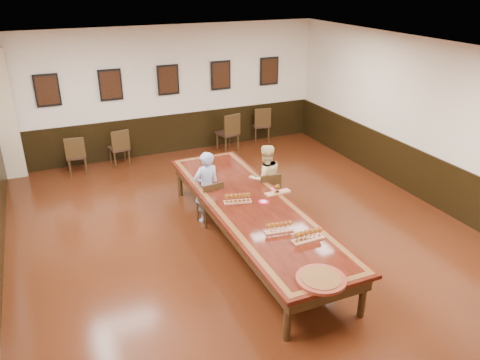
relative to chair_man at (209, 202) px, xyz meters
name	(u,v)px	position (x,y,z in m)	size (l,w,h in m)	color
floor	(251,243)	(0.42, -0.98, -0.45)	(8.00, 10.00, 0.02)	black
ceiling	(254,56)	(0.42, -0.98, 2.77)	(8.00, 10.00, 0.02)	white
wall_back	(168,91)	(0.42, 4.03, 1.16)	(8.00, 0.02, 3.20)	beige
wall_right	(441,127)	(4.43, -0.98, 1.16)	(0.02, 10.00, 3.20)	beige
chair_man	(209,202)	(0.00, 0.00, 0.00)	(0.41, 0.45, 0.87)	black
chair_woman	(267,192)	(1.16, -0.07, 0.00)	(0.41, 0.45, 0.88)	black
spare_chair_a	(76,154)	(-2.00, 3.49, 0.03)	(0.43, 0.47, 0.93)	black
spare_chair_b	(119,147)	(-1.00, 3.62, 0.03)	(0.43, 0.47, 0.92)	black
spare_chair_c	(228,132)	(1.80, 3.50, 0.08)	(0.48, 0.52, 1.02)	black
spare_chair_d	(261,124)	(2.93, 3.86, 0.05)	(0.46, 0.50, 0.97)	black
person_man	(207,187)	(-0.01, 0.09, 0.26)	(0.51, 0.33, 1.39)	#5070C9
person_woman	(265,179)	(1.17, 0.02, 0.25)	(0.68, 0.53, 1.38)	beige
pink_phone	(273,189)	(1.02, -0.59, 0.32)	(0.06, 0.13, 0.01)	#F85282
curtain	(5,116)	(-3.33, 3.84, 1.01)	(0.45, 0.18, 2.90)	#C6AE88
wainscoting	(252,218)	(0.42, -0.98, 0.06)	(8.00, 10.00, 1.00)	black
conference_table	(252,212)	(0.42, -0.98, 0.18)	(1.40, 5.00, 0.76)	black
posters	(168,80)	(0.42, 3.96, 1.46)	(6.14, 0.04, 0.74)	black
flight_a	(238,198)	(0.22, -0.82, 0.40)	(0.49, 0.25, 0.18)	#A16043
flight_b	(278,189)	(1.01, -0.77, 0.40)	(0.48, 0.17, 0.18)	#A16043
flight_c	(279,227)	(0.41, -1.96, 0.39)	(0.46, 0.19, 0.17)	#A16043
flight_d	(308,235)	(0.68, -2.35, 0.40)	(0.50, 0.17, 0.19)	#A16043
red_plate_grp	(263,202)	(0.63, -0.99, 0.32)	(0.19, 0.19, 0.02)	red
carved_platter	(321,279)	(0.32, -3.26, 0.34)	(0.70, 0.70, 0.05)	maroon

